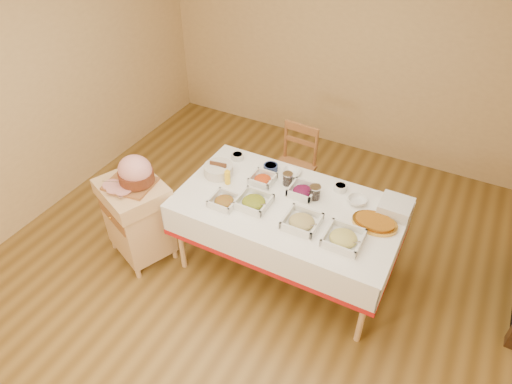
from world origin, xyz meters
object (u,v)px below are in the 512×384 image
bread_basket (218,170)px  ham_on_board (135,173)px  preserve_jar_left (288,179)px  dining_chair (294,167)px  preserve_jar_right (315,193)px  mustard_bottle (227,177)px  dining_table (288,219)px  butcher_cart (137,216)px  plate_stack (396,207)px  brass_platter (375,223)px

bread_basket → ham_on_board: bearing=-135.2°
preserve_jar_left → dining_chair: bearing=108.4°
preserve_jar_right → bread_basket: 0.87m
mustard_bottle → ham_on_board: bearing=-146.5°
ham_on_board → mustard_bottle: (0.64, 0.42, -0.09)m
dining_table → butcher_cart: butcher_cart is taller
butcher_cart → ham_on_board: size_ratio=1.96×
preserve_jar_left → butcher_cart: bearing=-149.0°
dining_table → dining_chair: 0.95m
bread_basket → butcher_cart: bearing=-135.6°
plate_stack → brass_platter: bearing=-114.7°
dining_table → ham_on_board: size_ratio=4.43×
ham_on_board → plate_stack: (2.00, 0.72, -0.11)m
preserve_jar_right → bread_basket: size_ratio=0.47×
dining_chair → plate_stack: dining_chair is taller
dining_chair → ham_on_board: 1.64m
dining_chair → preserve_jar_left: dining_chair is taller
butcher_cart → plate_stack: plate_stack is taller
preserve_jar_left → plate_stack: 0.91m
dining_table → butcher_cart: (-1.25, -0.45, -0.14)m
mustard_bottle → bread_basket: bearing=151.0°
plate_stack → butcher_cart: bearing=-159.8°
preserve_jar_right → preserve_jar_left: bearing=166.2°
ham_on_board → brass_platter: size_ratio=1.16×
butcher_cart → dining_chair: dining_chair is taller
bread_basket → mustard_bottle: bearing=-29.0°
preserve_jar_right → mustard_bottle: bearing=-167.6°
bread_basket → preserve_jar_right: bearing=5.6°
butcher_cart → bread_basket: 0.83m
preserve_jar_left → brass_platter: size_ratio=0.32×
ham_on_board → preserve_jar_right: bearing=23.0°
dining_table → preserve_jar_left: 0.34m
butcher_cart → brass_platter: (1.94, 0.53, 0.32)m
dining_table → preserve_jar_right: 0.31m
brass_platter → plate_stack: bearing=65.3°
dining_chair → mustard_bottle: size_ratio=5.68×
dining_chair → preserve_jar_left: (0.22, -0.65, 0.36)m
dining_chair → bread_basket: bearing=-115.3°
butcher_cart → preserve_jar_right: size_ratio=6.69×
dining_table → bread_basket: bread_basket is taller
dining_table → brass_platter: 0.72m
ham_on_board → bread_basket: 0.71m
plate_stack → ham_on_board: bearing=-160.3°
ham_on_board → mustard_bottle: ham_on_board is taller
dining_chair → plate_stack: (1.12, -0.58, 0.36)m
mustard_bottle → brass_platter: 1.27m
dining_chair → butcher_cart: bearing=-124.7°
butcher_cart → dining_chair: (0.92, 1.33, -0.01)m
butcher_cart → preserve_jar_right: 1.58m
dining_table → brass_platter: (0.69, 0.08, 0.18)m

